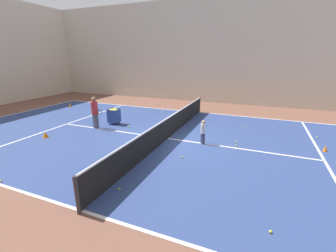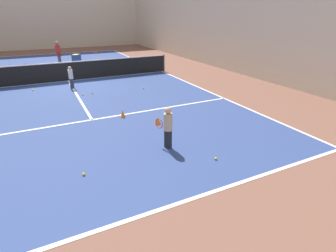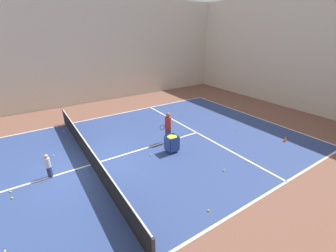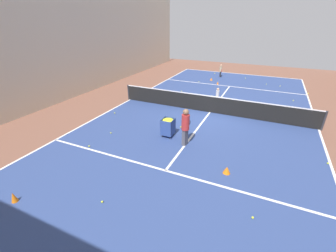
% 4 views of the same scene
% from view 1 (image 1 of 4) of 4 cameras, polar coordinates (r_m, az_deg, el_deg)
% --- Properties ---
extents(ground_plane, '(35.15, 35.15, 0.00)m').
position_cam_1_polar(ground_plane, '(10.75, 0.00, -3.20)').
color(ground_plane, brown).
extents(court_playing_area, '(11.43, 23.14, 0.00)m').
position_cam_1_polar(court_playing_area, '(10.75, 0.00, -3.19)').
color(court_playing_area, navy).
rests_on(court_playing_area, ground).
extents(line_baseline_far, '(11.43, 0.10, 0.00)m').
position_cam_1_polar(line_baseline_far, '(18.39, -35.60, 2.19)').
color(line_baseline_far, white).
rests_on(line_baseline_far, ground).
extents(line_sideline_left, '(0.10, 23.14, 0.00)m').
position_cam_1_polar(line_sideline_left, '(6.45, -20.96, -19.49)').
color(line_sideline_left, white).
rests_on(line_sideline_left, ground).
extents(line_sideline_right, '(0.10, 23.14, 0.00)m').
position_cam_1_polar(line_sideline_right, '(15.96, 7.85, 3.46)').
color(line_sideline_right, white).
rests_on(line_sideline_right, ground).
extents(line_service_near, '(11.43, 0.10, 0.00)m').
position_cam_1_polar(line_service_near, '(10.35, 34.95, -7.26)').
color(line_service_near, white).
rests_on(line_service_near, ground).
extents(line_service_far, '(11.43, 0.10, 0.00)m').
position_cam_1_polar(line_service_far, '(14.31, -24.27, 0.48)').
color(line_service_far, white).
rests_on(line_service_far, ground).
extents(line_centre_service, '(0.10, 12.73, 0.00)m').
position_cam_1_polar(line_centre_service, '(10.75, 0.00, -3.17)').
color(line_centre_service, white).
rests_on(line_centre_service, ground).
extents(hall_enclosure_right, '(0.15, 31.45, 8.25)m').
position_cam_1_polar(hall_enclosure_right, '(19.50, 11.60, 17.96)').
color(hall_enclosure_right, beige).
rests_on(hall_enclosure_right, ground).
extents(tennis_net, '(11.73, 0.10, 1.05)m').
position_cam_1_polar(tennis_net, '(10.57, 0.00, -0.45)').
color(tennis_net, '#2D2D33').
rests_on(tennis_net, ground).
extents(coach_at_net, '(0.41, 0.70, 1.72)m').
position_cam_1_polar(coach_at_net, '(12.67, -18.10, 3.76)').
color(coach_at_net, '#4C4C56').
rests_on(coach_at_net, ground).
extents(child_midcourt, '(0.31, 0.31, 1.09)m').
position_cam_1_polar(child_midcourt, '(10.05, 8.90, -1.12)').
color(child_midcourt, '#2D3351').
rests_on(child_midcourt, ground).
extents(ball_cart, '(0.55, 0.58, 0.91)m').
position_cam_1_polar(ball_cart, '(13.26, -13.61, 3.14)').
color(ball_cart, '#2D478C').
rests_on(ball_cart, ground).
extents(training_cone_1, '(0.28, 0.28, 0.28)m').
position_cam_1_polar(training_cone_1, '(12.38, -28.71, -1.92)').
color(training_cone_1, orange).
rests_on(training_cone_1, ground).
extents(training_cone_2, '(0.20, 0.20, 0.34)m').
position_cam_1_polar(training_cone_2, '(19.08, -23.63, 4.94)').
color(training_cone_2, orange).
rests_on(training_cone_2, ground).
extents(training_cone_3, '(0.17, 0.17, 0.27)m').
position_cam_1_polar(training_cone_3, '(11.33, 35.10, -4.64)').
color(training_cone_3, orange).
rests_on(training_cone_3, ground).
extents(tennis_ball_0, '(0.07, 0.07, 0.07)m').
position_cam_1_polar(tennis_ball_0, '(16.07, -10.69, 3.54)').
color(tennis_ball_0, yellow).
rests_on(tennis_ball_0, ground).
extents(tennis_ball_1, '(0.07, 0.07, 0.07)m').
position_cam_1_polar(tennis_ball_1, '(8.89, -36.82, -11.15)').
color(tennis_ball_1, yellow).
rests_on(tennis_ball_1, ground).
extents(tennis_ball_2, '(0.07, 0.07, 0.07)m').
position_cam_1_polar(tennis_ball_2, '(12.93, 33.62, -2.46)').
color(tennis_ball_2, yellow).
rests_on(tennis_ball_2, ground).
extents(tennis_ball_3, '(0.07, 0.07, 0.07)m').
position_cam_1_polar(tennis_ball_3, '(16.68, -27.05, 2.43)').
color(tennis_ball_3, yellow).
rests_on(tennis_ball_3, ground).
extents(tennis_ball_5, '(0.07, 0.07, 0.07)m').
position_cam_1_polar(tennis_ball_5, '(16.95, -14.65, 3.98)').
color(tennis_ball_5, yellow).
rests_on(tennis_ball_5, ground).
extents(tennis_ball_6, '(0.07, 0.07, 0.07)m').
position_cam_1_polar(tennis_ball_6, '(16.25, -1.39, 3.98)').
color(tennis_ball_6, yellow).
rests_on(tennis_ball_6, ground).
extents(tennis_ball_9, '(0.07, 0.07, 0.07)m').
position_cam_1_polar(tennis_ball_9, '(10.68, 16.97, -3.90)').
color(tennis_ball_9, yellow).
rests_on(tennis_ball_9, ground).
extents(tennis_ball_13, '(0.07, 0.07, 0.07)m').
position_cam_1_polar(tennis_ball_13, '(8.76, 3.55, -7.87)').
color(tennis_ball_13, yellow).
rests_on(tennis_ball_13, ground).
extents(tennis_ball_14, '(0.07, 0.07, 0.07)m').
position_cam_1_polar(tennis_ball_14, '(6.96, -12.26, -15.39)').
color(tennis_ball_14, yellow).
rests_on(tennis_ball_14, ground).
extents(tennis_ball_15, '(0.07, 0.07, 0.07)m').
position_cam_1_polar(tennis_ball_15, '(5.94, 24.59, -23.21)').
color(tennis_ball_15, yellow).
rests_on(tennis_ball_15, ground).
extents(tennis_ball_17, '(0.07, 0.07, 0.07)m').
position_cam_1_polar(tennis_ball_17, '(10.27, 16.94, -4.75)').
color(tennis_ball_17, yellow).
rests_on(tennis_ball_17, ground).
extents(tennis_ball_18, '(0.07, 0.07, 0.07)m').
position_cam_1_polar(tennis_ball_18, '(12.63, -9.93, -0.16)').
color(tennis_ball_18, yellow).
rests_on(tennis_ball_18, ground).
extents(tennis_ball_20, '(0.07, 0.07, 0.07)m').
position_cam_1_polar(tennis_ball_20, '(13.00, 19.03, -0.35)').
color(tennis_ball_20, yellow).
rests_on(tennis_ball_20, ground).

